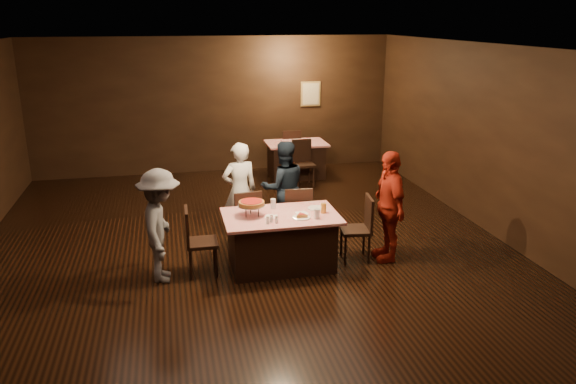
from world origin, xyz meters
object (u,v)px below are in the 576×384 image
at_px(diner_grey_knit, 160,226).
at_px(glass_front_right, 317,214).
at_px(chair_far_left, 245,219).
at_px(chair_far_right, 296,215).
at_px(chair_back_far, 290,150).
at_px(pizza_stand, 252,203).
at_px(glass_back, 273,204).
at_px(back_table, 296,160).
at_px(chair_end_left, 202,241).
at_px(diner_red_shirt, 389,206).
at_px(plate_empty, 316,208).
at_px(chair_back_near, 304,163).
at_px(chair_end_right, 355,229).
at_px(diner_navy_hoodie, 284,188).
at_px(diner_white_jacket, 240,190).
at_px(glass_amber, 324,208).
at_px(main_table, 281,241).

height_order(diner_grey_knit, glass_front_right, diner_grey_knit).
height_order(chair_far_left, chair_far_right, same).
bearing_deg(chair_back_far, pizza_stand, 73.18).
xyz_separation_m(glass_front_right, glass_back, (-0.50, 0.55, 0.00)).
xyz_separation_m(back_table, chair_back_far, (0.00, 0.60, 0.09)).
relative_size(chair_end_left, diner_red_shirt, 0.59).
distance_m(chair_far_right, plate_empty, 0.69).
bearing_deg(plate_empty, chair_far_right, 104.04).
distance_m(chair_far_left, chair_end_left, 1.03).
bearing_deg(glass_front_right, chair_back_near, 78.51).
bearing_deg(chair_end_right, diner_navy_hoodie, -140.75).
distance_m(diner_white_jacket, diner_navy_hoodie, 0.71).
relative_size(pizza_stand, glass_amber, 2.71).
height_order(back_table, plate_empty, plate_empty).
xyz_separation_m(chair_end_right, plate_empty, (-0.55, 0.15, 0.30)).
bearing_deg(chair_end_right, diner_white_jacket, -122.41).
xyz_separation_m(chair_end_right, chair_back_near, (0.17, 3.79, 0.00)).
distance_m(chair_end_right, chair_back_far, 5.10).
xyz_separation_m(diner_grey_knit, glass_amber, (2.23, 0.02, 0.07)).
relative_size(chair_back_near, diner_navy_hoodie, 0.62).
xyz_separation_m(chair_far_right, plate_empty, (0.15, -0.60, 0.30)).
height_order(chair_end_right, diner_grey_knit, diner_grey_knit).
bearing_deg(diner_white_jacket, diner_grey_knit, 36.87).
relative_size(diner_navy_hoodie, diner_red_shirt, 0.94).
relative_size(main_table, chair_back_far, 1.68).
height_order(main_table, diner_white_jacket, diner_white_jacket).
xyz_separation_m(plate_empty, glass_amber, (0.05, -0.20, 0.06)).
bearing_deg(chair_far_right, chair_end_left, 29.40).
bearing_deg(chair_end_right, glass_back, -97.20).
xyz_separation_m(chair_far_right, chair_end_left, (-1.50, -0.75, 0.00)).
bearing_deg(glass_back, main_table, -80.54).
xyz_separation_m(pizza_stand, plate_empty, (0.95, 0.10, -0.17)).
height_order(pizza_stand, glass_back, pizza_stand).
relative_size(chair_far_right, chair_back_far, 1.00).
xyz_separation_m(chair_end_left, diner_grey_knit, (-0.53, -0.07, 0.29)).
xyz_separation_m(chair_end_left, diner_white_jacket, (0.70, 1.25, 0.30)).
bearing_deg(chair_far_right, glass_amber, 106.87).
relative_size(diner_navy_hoodie, pizza_stand, 4.03).
bearing_deg(chair_back_near, pizza_stand, -115.61).
relative_size(chair_back_near, plate_empty, 3.80).
height_order(chair_far_left, diner_red_shirt, diner_red_shirt).
bearing_deg(glass_back, chair_end_left, -164.05).
xyz_separation_m(chair_back_far, diner_white_jacket, (-1.68, -3.84, 0.30)).
distance_m(main_table, chair_end_right, 1.10).
height_order(diner_grey_knit, plate_empty, diner_grey_knit).
xyz_separation_m(back_table, diner_navy_hoodie, (-0.96, -3.22, 0.38)).
height_order(chair_back_far, glass_back, chair_back_far).
xyz_separation_m(chair_far_right, glass_back, (-0.45, -0.45, 0.37)).
bearing_deg(back_table, chair_back_far, 90.00).
bearing_deg(diner_grey_knit, glass_back, -72.50).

